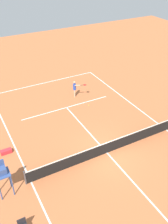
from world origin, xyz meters
The scene contains 7 objects.
ground_plane centered at (0.00, 0.00, 0.00)m, with size 60.00×60.00×0.00m, color #C66B3D.
court_lines centered at (0.00, 0.00, 0.00)m, with size 11.08×24.26×0.01m.
tennis_net centered at (0.00, 0.00, 0.50)m, with size 11.68×0.10×1.07m.
player_serving centered at (-1.55, -8.01, 0.96)m, with size 1.15×0.92×1.62m.
tennis_ball centered at (-1.90, -6.01, 0.03)m, with size 0.07×0.07×0.07m, color #CCE033.
umpire_chair centered at (6.98, 0.07, 1.61)m, with size 0.80×0.80×2.41m.
equipment_bag centered at (6.17, -3.28, 0.15)m, with size 0.76×0.32×0.30m, color red.
Camera 1 is at (7.60, 10.75, 12.11)m, focal length 40.57 mm.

